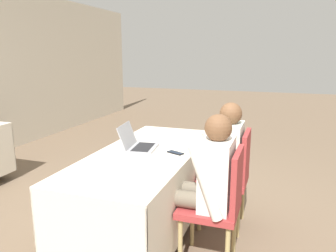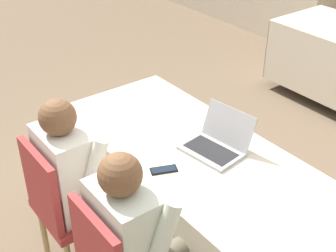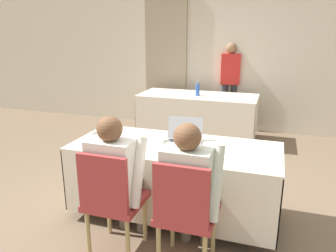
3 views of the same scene
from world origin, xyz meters
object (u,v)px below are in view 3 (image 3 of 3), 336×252
(laptop, at_px, (184,138))
(person_red_shirt, at_px, (230,81))
(chair_near_right, at_px, (185,211))
(water_bottle, at_px, (198,89))
(person_checkered_shirt, at_px, (117,174))
(chair_near_left, at_px, (112,198))
(person_white_shirt, at_px, (189,185))
(cell_phone, at_px, (170,155))

(laptop, bearing_deg, person_red_shirt, 82.42)
(chair_near_right, bearing_deg, laptop, -73.38)
(water_bottle, relative_size, person_checkered_shirt, 0.21)
(chair_near_left, distance_m, person_red_shirt, 4.00)
(chair_near_right, xyz_separation_m, person_red_shirt, (-0.25, 3.96, 0.39))
(chair_near_right, relative_size, person_checkered_shirt, 0.78)
(person_red_shirt, bearing_deg, chair_near_right, -92.65)
(chair_near_right, bearing_deg, person_red_shirt, -86.44)
(laptop, bearing_deg, person_white_shirt, -78.73)
(laptop, distance_m, cell_phone, 0.37)
(chair_near_left, height_order, person_checkered_shirt, person_checkered_shirt)
(water_bottle, distance_m, person_white_shirt, 3.15)
(chair_near_right, bearing_deg, cell_phone, -59.61)
(cell_phone, xyz_separation_m, person_white_shirt, (0.27, -0.35, -0.08))
(water_bottle, distance_m, person_red_shirt, 0.89)
(laptop, height_order, person_checkered_shirt, person_checkered_shirt)
(person_checkered_shirt, relative_size, person_white_shirt, 1.00)
(cell_phone, xyz_separation_m, person_checkered_shirt, (-0.34, -0.35, -0.08))
(water_bottle, bearing_deg, chair_near_right, -78.14)
(cell_phone, height_order, chair_near_left, chair_near_left)
(person_white_shirt, bearing_deg, chair_near_right, 90.00)
(person_checkered_shirt, bearing_deg, cell_phone, -134.05)
(cell_phone, distance_m, person_red_shirt, 3.51)
(cell_phone, height_order, water_bottle, water_bottle)
(water_bottle, bearing_deg, chair_near_left, -88.94)
(person_red_shirt, bearing_deg, person_checkered_shirt, -101.57)
(cell_phone, height_order, person_red_shirt, person_red_shirt)
(laptop, height_order, cell_phone, laptop)
(laptop, height_order, chair_near_right, laptop)
(water_bottle, height_order, person_checkered_shirt, person_checkered_shirt)
(chair_near_right, distance_m, person_checkered_shirt, 0.64)
(chair_near_left, bearing_deg, cell_phone, -126.72)
(cell_phone, bearing_deg, water_bottle, 121.06)
(laptop, height_order, water_bottle, water_bottle)
(laptop, bearing_deg, chair_near_left, -121.45)
(cell_phone, xyz_separation_m, person_red_shirt, (0.02, 3.51, 0.15))
(person_red_shirt, bearing_deg, water_bottle, -124.25)
(chair_near_left, bearing_deg, water_bottle, -88.94)
(cell_phone, relative_size, chair_near_left, 0.17)
(water_bottle, bearing_deg, person_red_shirt, 61.96)
(cell_phone, bearing_deg, laptop, 109.19)
(laptop, distance_m, person_red_shirt, 3.14)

